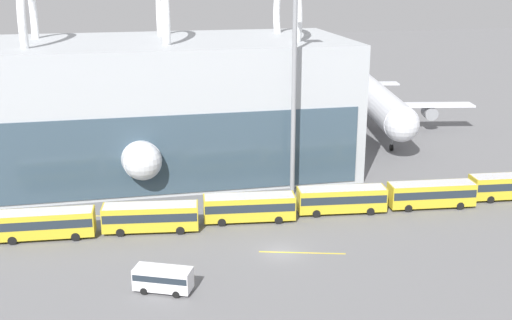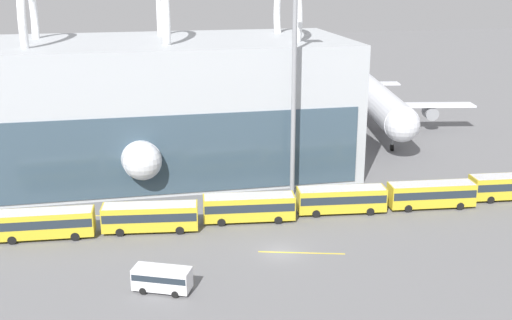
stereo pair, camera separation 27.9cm
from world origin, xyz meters
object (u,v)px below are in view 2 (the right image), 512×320
Objects in this scene: airliner_at_gate_near at (114,126)px; shuttle_bus_3 at (341,198)px; shuttle_bus_4 at (431,193)px; shuttle_bus_2 at (249,206)px; shuttle_bus_0 at (44,222)px; floodlight_mast at (294,64)px; shuttle_bus_5 at (512,185)px; airliner_at_gate_far at (378,102)px; shuttle_bus_1 at (150,216)px; service_van_foreground at (162,278)px.

airliner_at_gate_near reaches higher than shuttle_bus_3.
shuttle_bus_2 is at bearing -175.86° from shuttle_bus_4.
shuttle_bus_0 is (-7.96, -28.90, -3.72)m from airliner_at_gate_near.
shuttle_bus_5 is at bearing -15.54° from floodlight_mast.
airliner_at_gate_far is at bearing 67.66° from shuttle_bus_3.
airliner_at_gate_near is 3.79× the size of shuttle_bus_1.
shuttle_bus_2 and shuttle_bus_3 have the same top height.
shuttle_bus_0 is 1.00× the size of shuttle_bus_5.
shuttle_bus_2 reaches higher than service_van_foreground.
shuttle_bus_0 is 1.89× the size of service_van_foreground.
service_van_foreground is (-43.08, -52.32, -4.46)m from airliner_at_gate_far.
shuttle_bus_0 is (-55.33, -37.05, -3.94)m from airliner_at_gate_far.
airliner_at_gate_near is at bearing 119.06° from service_van_foreground.
airliner_at_gate_far reaches higher than shuttle_bus_5.
floodlight_mast is (-28.07, 7.80, 15.89)m from shuttle_bus_5.
service_van_foreground is (-35.33, -15.10, -0.51)m from shuttle_bus_4.
floodlight_mast is (-16.18, 8.50, 15.89)m from shuttle_bus_4.
airliner_at_gate_near is at bearing 104.76° from shuttle_bus_1.
shuttle_bus_3 is 1.00× the size of shuttle_bus_5.
shuttle_bus_1 is at bearing -174.15° from shuttle_bus_5.
airliner_at_gate_far is 3.51× the size of shuttle_bus_3.
floodlight_mast reaches higher than shuttle_bus_5.
shuttle_bus_1 is at bearing 1.16° from shuttle_bus_0.
shuttle_bus_0 is 0.99× the size of shuttle_bus_1.
shuttle_bus_3 is 1.91× the size of service_van_foreground.
shuttle_bus_0 is 23.79m from shuttle_bus_2.
shuttle_bus_0 is at bearing -175.09° from shuttle_bus_1.
shuttle_bus_2 is at bearing -30.44° from airliner_at_gate_far.
shuttle_bus_2 is at bearing 18.23° from airliner_at_gate_near.
service_van_foreground is at bearing -5.07° from airliner_at_gate_near.
shuttle_bus_1 is 0.39× the size of floodlight_mast.
shuttle_bus_3 is 28.24m from service_van_foreground.
airliner_at_gate_far is 38.23m from shuttle_bus_4.
shuttle_bus_2 and shuttle_bus_4 have the same top height.
airliner_at_gate_near is 3.80× the size of shuttle_bus_3.
shuttle_bus_1 is at bearing 114.88° from service_van_foreground.
shuttle_bus_0 is at bearing -173.62° from shuttle_bus_2.
airliner_at_gate_far is at bearing 37.19° from shuttle_bus_0.
shuttle_bus_2 is at bearing 10.12° from shuttle_bus_1.
shuttle_bus_0 is at bearing 152.24° from service_van_foreground.
shuttle_bus_2 is at bearing 76.73° from service_van_foreground.
shuttle_bus_1 and shuttle_bus_5 have the same top height.
shuttle_bus_2 and shuttle_bus_5 have the same top height.
floodlight_mast reaches higher than airliner_at_gate_far.
service_van_foreground is at bearing -151.90° from shuttle_bus_4.
airliner_at_gate_near is 48.06m from airliner_at_gate_far.
shuttle_bus_1 is at bearing -39.10° from airliner_at_gate_far.
shuttle_bus_4 is at bearing 5.17° from shuttle_bus_2.
shuttle_bus_5 is at bearing 6.56° from shuttle_bus_2.
airliner_at_gate_far is at bearing 47.94° from shuttle_bus_1.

